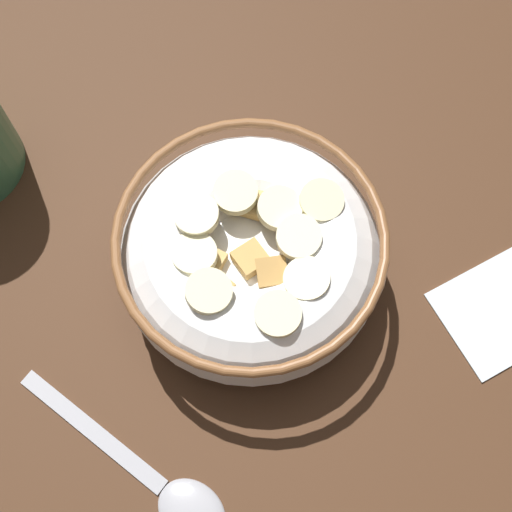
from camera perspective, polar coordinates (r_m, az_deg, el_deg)
The scene contains 3 objects.
ground_plane at distance 46.09cm, azimuth 0.00°, elevation -1.82°, with size 117.14×117.14×2.00cm, color #472B19.
cereal_bowl at distance 42.04cm, azimuth 0.00°, elevation 0.14°, with size 16.13×16.13×6.64cm.
spoon at distance 42.41cm, azimuth -7.06°, elevation -18.55°, with size 13.28×11.03×0.80cm.
Camera 1 is at (0.33, 15.45, 42.42)cm, focal length 48.58 mm.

